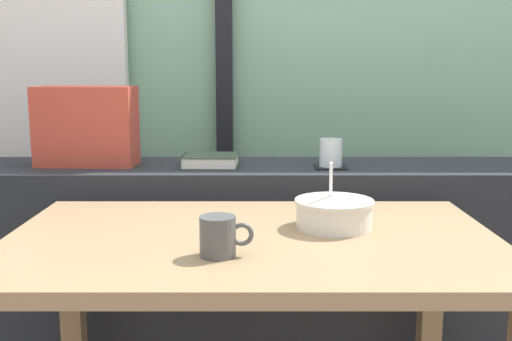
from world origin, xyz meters
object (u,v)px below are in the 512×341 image
coaster_square (329,167)px  closed_book (208,161)px  breakfast_table (249,281)px  juice_glass (329,154)px  soup_bowl (333,214)px  ceramic_mug (218,236)px  throw_pillow (85,126)px  fork_utensil (300,209)px

coaster_square → closed_book: (-0.39, 0.03, 0.02)m
breakfast_table → juice_glass: 0.65m
soup_bowl → ceramic_mug: (-0.27, -0.22, 0.01)m
soup_bowl → ceramic_mug: size_ratio=1.71×
breakfast_table → soup_bowl: 0.26m
soup_bowl → ceramic_mug: soup_bowl is taller
coaster_square → juice_glass: bearing=0.0°
juice_glass → throw_pillow: 0.80m
closed_book → throw_pillow: size_ratio=0.58×
fork_utensil → ceramic_mug: bearing=-115.8°
throw_pillow → ceramic_mug: 0.92m
throw_pillow → fork_utensil: throw_pillow is taller
coaster_square → throw_pillow: 0.81m
closed_book → ceramic_mug: size_ratio=1.65×
coaster_square → throw_pillow: (-0.80, 0.05, 0.13)m
juice_glass → closed_book: size_ratio=0.48×
closed_book → soup_bowl: size_ratio=0.96×
juice_glass → soup_bowl: (-0.05, -0.49, -0.08)m
ceramic_mug → soup_bowl: bearing=39.9°
soup_bowl → throw_pillow: bearing=144.1°
closed_book → fork_utensil: bearing=-50.6°
soup_bowl → fork_utensil: (-0.07, 0.18, -0.03)m
breakfast_table → fork_utensil: size_ratio=6.76×
throw_pillow → fork_utensil: 0.79m
fork_utensil → ceramic_mug: ceramic_mug is taller
coaster_square → throw_pillow: throw_pillow is taller
soup_bowl → fork_utensil: 0.20m
throw_pillow → soup_bowl: (0.75, -0.54, -0.16)m
juice_glass → fork_utensil: (-0.12, -0.31, -0.11)m
fork_utensil → ceramic_mug: 0.46m
breakfast_table → soup_bowl: bearing=18.8°
ceramic_mug → juice_glass: bearing=66.0°
coaster_square → breakfast_table: bearing=-114.4°
soup_bowl → ceramic_mug: bearing=-140.1°
soup_bowl → ceramic_mug: 0.35m
soup_bowl → coaster_square: bearing=84.1°
juice_glass → soup_bowl: size_ratio=0.46×
breakfast_table → juice_glass: juice_glass is taller
breakfast_table → soup_bowl: (0.20, 0.07, 0.15)m
ceramic_mug → closed_book: bearing=95.8°
coaster_square → closed_book: 0.39m
breakfast_table → juice_glass: bearing=65.6°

